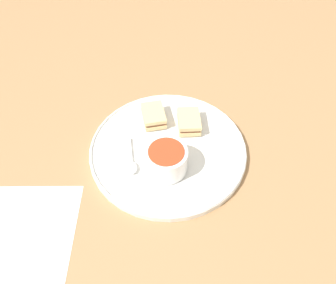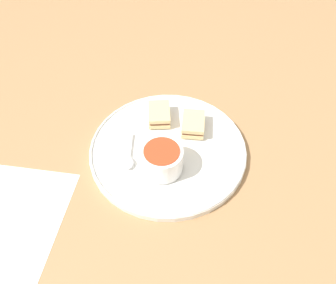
# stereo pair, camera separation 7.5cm
# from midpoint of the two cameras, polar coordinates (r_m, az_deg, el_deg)

# --- Properties ---
(ground_plane) EXTENTS (2.40, 2.40, 0.00)m
(ground_plane) POSITION_cam_midpoint_polar(r_m,az_deg,el_deg) (0.77, 2.76, -1.84)
(ground_plane) COLOR #9E754C
(plate) EXTENTS (0.37, 0.37, 0.02)m
(plate) POSITION_cam_midpoint_polar(r_m,az_deg,el_deg) (0.77, 2.79, -1.37)
(plate) COLOR white
(plate) RESTS_ON ground_plane
(soup_bowl) EXTENTS (0.09, 0.09, 0.06)m
(soup_bowl) POSITION_cam_midpoint_polar(r_m,az_deg,el_deg) (0.70, 1.98, -3.21)
(soup_bowl) COLOR white
(soup_bowl) RESTS_ON plate
(spoon) EXTENTS (0.03, 0.11, 0.01)m
(spoon) POSITION_cam_midpoint_polar(r_m,az_deg,el_deg) (0.73, -4.01, -3.38)
(spoon) COLOR silver
(spoon) RESTS_ON plate
(sandwich_half_near) EXTENTS (0.05, 0.07, 0.03)m
(sandwich_half_near) POSITION_cam_midpoint_polar(r_m,az_deg,el_deg) (0.79, 7.11, 2.97)
(sandwich_half_near) COLOR #DBBC7F
(sandwich_half_near) RESTS_ON plate
(sandwich_half_far) EXTENTS (0.06, 0.08, 0.03)m
(sandwich_half_far) POSITION_cam_midpoint_polar(r_m,az_deg,el_deg) (0.81, 1.10, 4.70)
(sandwich_half_far) COLOR #DBBC7F
(sandwich_half_far) RESTS_ON plate
(menu_sheet) EXTENTS (0.22, 0.32, 0.00)m
(menu_sheet) POSITION_cam_midpoint_polar(r_m,az_deg,el_deg) (0.72, -24.27, -14.70)
(menu_sheet) COLOR white
(menu_sheet) RESTS_ON ground_plane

